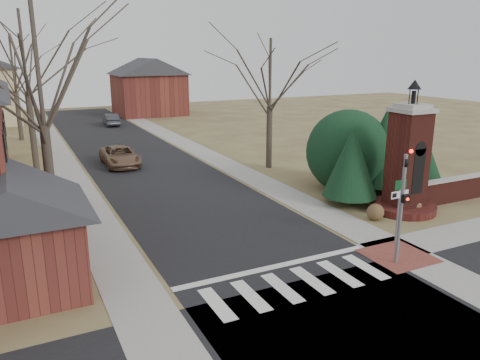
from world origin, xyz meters
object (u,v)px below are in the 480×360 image
traffic_signal_pole (403,198)px  sign_post (399,199)px  pickup_truck (120,156)px  distant_car (111,119)px  brick_gate_monument (407,169)px

traffic_signal_pole → sign_post: 2.02m
sign_post → pickup_truck: size_ratio=0.57×
sign_post → distant_car: sign_post is taller
traffic_signal_pole → distant_car: 39.91m
brick_gate_monument → distant_car: size_ratio=1.65×
sign_post → brick_gate_monument: 4.55m
pickup_truck → brick_gate_monument: bearing=-55.6°
traffic_signal_pole → sign_post: traffic_signal_pole is taller
brick_gate_monument → pickup_truck: size_ratio=1.34×
brick_gate_monument → pickup_truck: 19.33m
sign_post → brick_gate_monument: brick_gate_monument is taller
traffic_signal_pole → sign_post: bearing=47.6°
traffic_signal_pole → pickup_truck: 21.43m
sign_post → distant_car: 38.58m
traffic_signal_pole → distant_car: (-2.70, 39.77, -1.94)m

